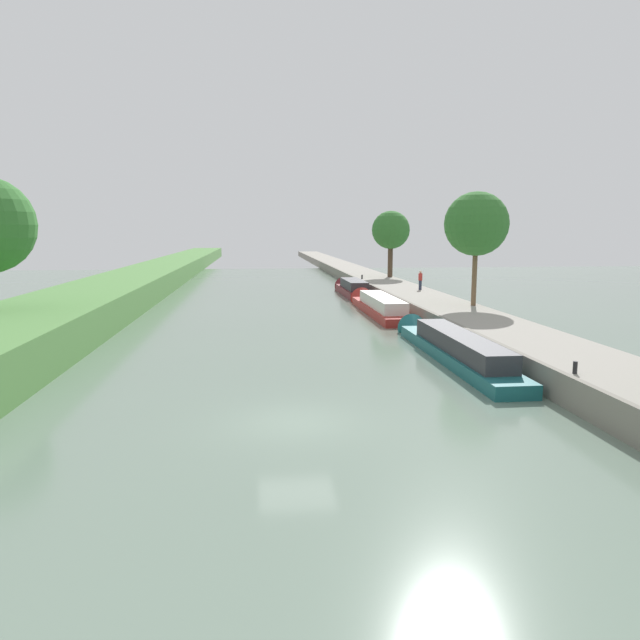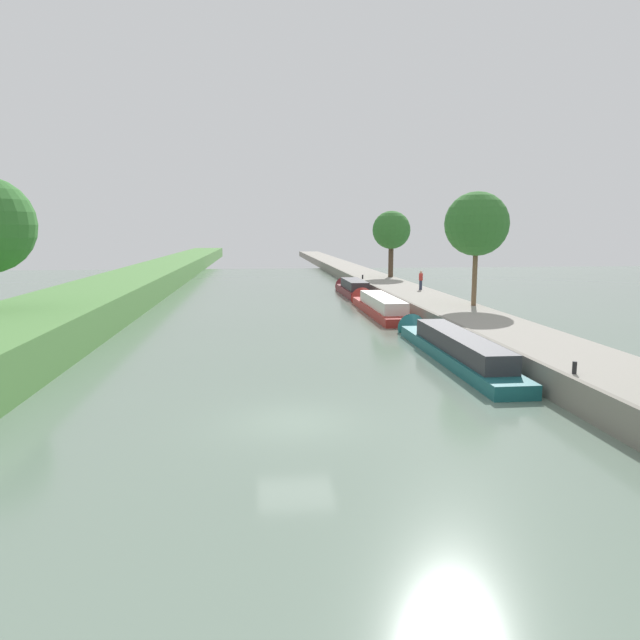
# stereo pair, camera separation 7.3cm
# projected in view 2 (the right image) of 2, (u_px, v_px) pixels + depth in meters

# --- Properties ---
(ground_plane) EXTENTS (160.00, 160.00, 0.00)m
(ground_plane) POSITION_uv_depth(u_px,v_px,m) (295.00, 422.00, 19.05)
(ground_plane) COLOR slate
(right_towpath) EXTENTS (4.46, 260.00, 1.14)m
(right_towpath) POSITION_uv_depth(u_px,v_px,m) (639.00, 394.00, 20.23)
(right_towpath) COLOR gray
(right_towpath) RESTS_ON ground_plane
(stone_quay) EXTENTS (0.25, 260.00, 1.19)m
(stone_quay) POSITION_uv_depth(u_px,v_px,m) (575.00, 396.00, 19.98)
(stone_quay) COLOR gray
(stone_quay) RESTS_ON ground_plane
(narrowboat_teal) EXTENTS (1.82, 14.95, 1.98)m
(narrowboat_teal) POSITION_uv_depth(u_px,v_px,m) (451.00, 347.00, 28.56)
(narrowboat_teal) COLOR #195B60
(narrowboat_teal) RESTS_ON ground_plane
(narrowboat_red) EXTENTS (2.08, 14.29, 2.12)m
(narrowboat_red) POSITION_uv_depth(u_px,v_px,m) (378.00, 305.00, 44.56)
(narrowboat_red) COLOR maroon
(narrowboat_red) RESTS_ON ground_plane
(narrowboat_maroon) EXTENTS (2.04, 10.93, 2.16)m
(narrowboat_maroon) POSITION_uv_depth(u_px,v_px,m) (352.00, 288.00, 57.51)
(narrowboat_maroon) COLOR maroon
(narrowboat_maroon) RESTS_ON ground_plane
(tree_rightbank_midnear) EXTENTS (4.30, 4.30, 7.69)m
(tree_rightbank_midnear) POSITION_uv_depth(u_px,v_px,m) (477.00, 224.00, 39.13)
(tree_rightbank_midnear) COLOR brown
(tree_rightbank_midnear) RESTS_ON right_towpath
(tree_rightbank_midfar) EXTENTS (4.18, 4.18, 7.28)m
(tree_rightbank_midfar) POSITION_uv_depth(u_px,v_px,m) (391.00, 230.00, 64.30)
(tree_rightbank_midfar) COLOR #4C3828
(tree_rightbank_midfar) RESTS_ON right_towpath
(person_walking) EXTENTS (0.34, 0.34, 1.66)m
(person_walking) POSITION_uv_depth(u_px,v_px,m) (421.00, 280.00, 50.62)
(person_walking) COLOR #282D42
(person_walking) RESTS_ON right_towpath
(mooring_bollard_near) EXTENTS (0.16, 0.16, 0.45)m
(mooring_bollard_near) POSITION_uv_depth(u_px,v_px,m) (575.00, 368.00, 20.78)
(mooring_bollard_near) COLOR black
(mooring_bollard_near) RESTS_ON right_towpath
(mooring_bollard_far) EXTENTS (0.16, 0.16, 0.45)m
(mooring_bollard_far) POSITION_uv_depth(u_px,v_px,m) (363.00, 277.00, 62.32)
(mooring_bollard_far) COLOR black
(mooring_bollard_far) RESTS_ON right_towpath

